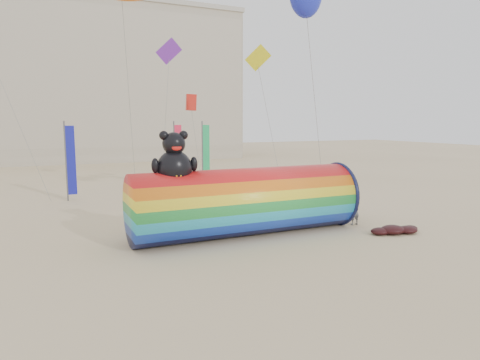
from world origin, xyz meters
name	(u,v)px	position (x,y,z in m)	size (l,w,h in m)	color
ground	(244,238)	(0.00, 0.00, 0.00)	(160.00, 160.00, 0.00)	#CCB58C
hotel_building	(3,81)	(-12.00, 45.95, 10.31)	(60.40, 15.40, 20.60)	#B7AD99
windsock_assembly	(246,200)	(0.34, 0.54, 1.61)	(10.53, 3.21, 4.86)	red
kite_handler	(355,210)	(6.09, -0.09, 0.76)	(0.55, 0.36, 1.51)	#585A60
fabric_bundle	(395,230)	(6.74, -2.21, 0.17)	(2.62, 1.35, 0.41)	#3C0B0C
festival_banners	(156,156)	(-0.38, 14.49, 2.64)	(10.72, 2.51, 5.20)	#59595E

